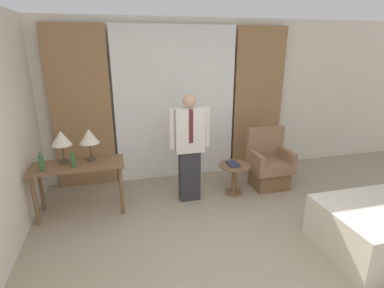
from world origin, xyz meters
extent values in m
cube|color=silver|center=(0.00, 2.94, 1.35)|extent=(10.00, 0.06, 2.70)
cube|color=white|center=(0.00, 2.81, 1.29)|extent=(2.05, 0.06, 2.58)
cube|color=#997047|center=(-1.53, 2.81, 1.29)|extent=(0.92, 0.06, 2.58)
cube|color=#997047|center=(1.53, 2.81, 1.29)|extent=(0.92, 0.06, 2.58)
cube|color=brown|center=(-1.56, 1.87, 0.72)|extent=(1.21, 0.50, 0.03)
cylinder|color=brown|center=(-2.11, 1.68, 0.35)|extent=(0.05, 0.05, 0.71)
cylinder|color=brown|center=(-1.01, 1.68, 0.35)|extent=(0.05, 0.05, 0.71)
cylinder|color=brown|center=(-2.11, 2.06, 0.35)|extent=(0.05, 0.05, 0.71)
cylinder|color=brown|center=(-1.01, 2.06, 0.35)|extent=(0.05, 0.05, 0.71)
cylinder|color=#4C4238|center=(-1.74, 1.97, 0.76)|extent=(0.12, 0.12, 0.04)
cylinder|color=#4C4238|center=(-1.74, 1.97, 0.88)|extent=(0.02, 0.02, 0.21)
cone|color=beige|center=(-1.74, 1.97, 1.09)|extent=(0.27, 0.27, 0.20)
cylinder|color=#4C4238|center=(-1.38, 1.97, 0.76)|extent=(0.12, 0.12, 0.04)
cylinder|color=#4C4238|center=(-1.38, 1.97, 0.88)|extent=(0.02, 0.02, 0.21)
cone|color=beige|center=(-1.38, 1.97, 1.09)|extent=(0.27, 0.27, 0.20)
cylinder|color=#336638|center=(-1.60, 1.78, 0.82)|extent=(0.06, 0.06, 0.17)
cylinder|color=#336638|center=(-1.60, 1.78, 0.93)|extent=(0.03, 0.03, 0.05)
cylinder|color=#336638|center=(-1.97, 1.74, 0.83)|extent=(0.07, 0.07, 0.19)
cylinder|color=#336638|center=(-1.97, 1.74, 0.96)|extent=(0.03, 0.03, 0.05)
cube|color=#2D2D33|center=(0.00, 1.87, 0.39)|extent=(0.31, 0.16, 0.78)
cube|color=silver|center=(0.00, 1.87, 1.10)|extent=(0.43, 0.19, 0.65)
cube|color=#5B1E23|center=(0.00, 1.77, 1.18)|extent=(0.06, 0.01, 0.49)
cylinder|color=silver|center=(-0.26, 1.87, 1.14)|extent=(0.09, 0.09, 0.58)
cylinder|color=silver|center=(0.26, 1.87, 1.14)|extent=(0.09, 0.09, 0.58)
sphere|color=tan|center=(0.00, 1.87, 1.52)|extent=(0.19, 0.19, 0.19)
cube|color=brown|center=(1.39, 1.94, 0.15)|extent=(0.54, 0.46, 0.30)
cube|color=#936B4C|center=(1.39, 1.94, 0.38)|extent=(0.64, 0.54, 0.16)
cube|color=#936B4C|center=(1.39, 2.17, 0.72)|extent=(0.64, 0.10, 0.52)
cube|color=#936B4C|center=(1.11, 1.94, 0.55)|extent=(0.08, 0.54, 0.18)
cube|color=#936B4C|center=(1.67, 1.94, 0.55)|extent=(0.08, 0.54, 0.18)
cylinder|color=brown|center=(0.73, 1.87, 0.01)|extent=(0.27, 0.27, 0.02)
cylinder|color=brown|center=(0.73, 1.87, 0.23)|extent=(0.08, 0.08, 0.47)
cylinder|color=brown|center=(0.73, 1.87, 0.48)|extent=(0.49, 0.49, 0.03)
cube|color=#2D334C|center=(0.70, 1.88, 0.51)|extent=(0.16, 0.24, 0.03)
cube|color=beige|center=(1.86, 0.14, 0.28)|extent=(1.40, 1.00, 0.55)
camera|label=1|loc=(-1.00, -2.14, 2.27)|focal=28.00mm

